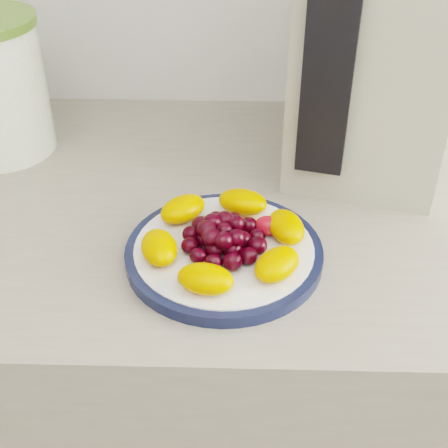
{
  "coord_description": "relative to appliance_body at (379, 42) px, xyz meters",
  "views": [
    {
      "loc": [
        0.05,
        0.5,
        1.37
      ],
      "look_at": [
        0.03,
        1.07,
        0.95
      ],
      "focal_mm": 50.0,
      "sensor_mm": 36.0,
      "label": 1
    }
  ],
  "objects": [
    {
      "name": "cabinet_face",
      "position": [
        -0.24,
        -0.12,
        -0.65
      ],
      "size": [
        3.48,
        0.58,
        0.84
      ],
      "primitive_type": "cube",
      "color": "olive",
      "rests_on": "floor"
    },
    {
      "name": "appliance_body",
      "position": [
        0.0,
        0.0,
        0.0
      ],
      "size": [
        0.26,
        0.32,
        0.34
      ],
      "primitive_type": "cube",
      "rotation": [
        0.0,
        0.0,
        -0.25
      ],
      "color": "#B2AE98",
      "rests_on": "counter"
    },
    {
      "name": "counter",
      "position": [
        -0.24,
        -0.12,
        -0.62
      ],
      "size": [
        3.5,
        0.6,
        0.9
      ],
      "primitive_type": "cube",
      "color": "gray",
      "rests_on": "floor"
    },
    {
      "name": "fruit_plate",
      "position": [
        -0.2,
        -0.25,
        -0.14
      ],
      "size": [
        0.2,
        0.2,
        0.04
      ],
      "color": "#FC8600",
      "rests_on": "plate_face"
    },
    {
      "name": "plate_face",
      "position": [
        -0.2,
        -0.25,
        -0.16
      ],
      "size": [
        0.21,
        0.21,
        0.02
      ],
      "primitive_type": "cylinder",
      "color": "white",
      "rests_on": "counter"
    },
    {
      "name": "plate_rim",
      "position": [
        -0.2,
        -0.25,
        -0.16
      ],
      "size": [
        0.23,
        0.23,
        0.01
      ],
      "primitive_type": "cylinder",
      "color": "#131B3A",
      "rests_on": "counter"
    },
    {
      "name": "appliance_panel",
      "position": [
        -0.08,
        -0.13,
        0.0
      ],
      "size": [
        0.06,
        0.03,
        0.26
      ],
      "primitive_type": "cube",
      "rotation": [
        0.0,
        0.0,
        -0.25
      ],
      "color": "black",
      "rests_on": "appliance_body"
    }
  ]
}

